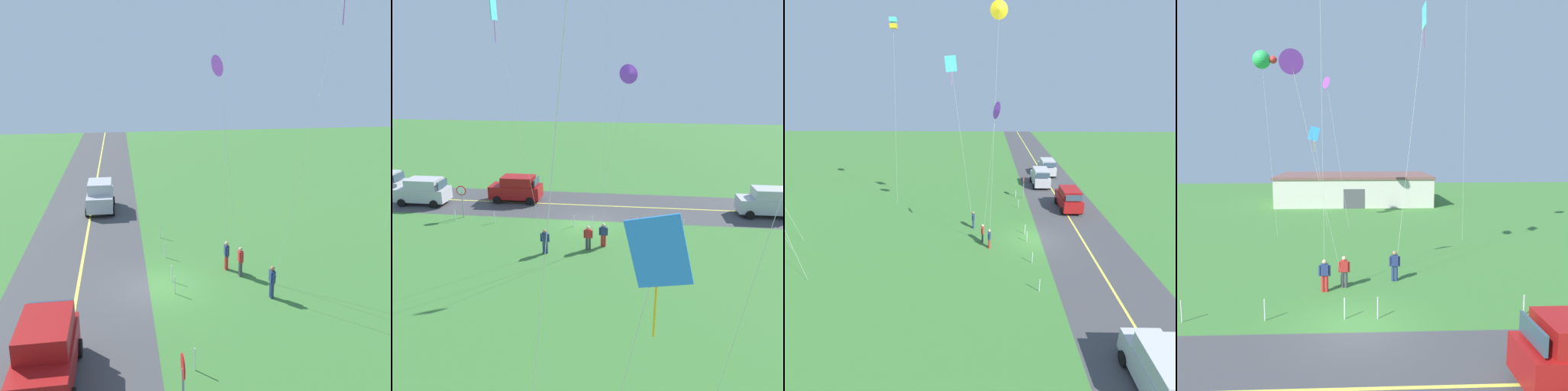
% 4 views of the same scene
% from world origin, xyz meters
% --- Properties ---
extents(ground_plane, '(120.00, 120.00, 0.10)m').
position_xyz_m(ground_plane, '(0.00, 0.00, -0.05)').
color(ground_plane, '#3D7533').
extents(asphalt_road, '(120.00, 7.00, 0.00)m').
position_xyz_m(asphalt_road, '(0.00, -4.00, 0.00)').
color(asphalt_road, '#424244').
rests_on(asphalt_road, ground).
extents(road_centre_stripe, '(120.00, 0.16, 0.00)m').
position_xyz_m(road_centre_stripe, '(0.00, -4.00, 0.01)').
color(road_centre_stripe, '#E5E04C').
rests_on(road_centre_stripe, asphalt_road).
extents(car_suv_foreground, '(4.40, 2.12, 2.24)m').
position_xyz_m(car_suv_foreground, '(6.74, -4.43, 1.15)').
color(car_suv_foreground, maroon).
rests_on(car_suv_foreground, ground).
extents(car_parked_east_near, '(4.40, 2.12, 2.24)m').
position_xyz_m(car_parked_east_near, '(14.44, -2.75, 1.15)').
color(car_parked_east_near, '#B7B7BC').
rests_on(car_parked_east_near, ground).
extents(car_parked_west_far, '(4.40, 2.12, 2.24)m').
position_xyz_m(car_parked_west_far, '(-13.82, -3.28, 1.15)').
color(car_parked_west_far, '#B7B7BC').
rests_on(car_parked_west_far, ground).
extents(stop_sign, '(0.76, 0.08, 2.56)m').
position_xyz_m(stop_sign, '(9.73, -0.10, 1.80)').
color(stop_sign, gray).
rests_on(stop_sign, ground).
extents(person_adult_near, '(0.58, 0.22, 1.60)m').
position_xyz_m(person_adult_near, '(-1.50, 3.80, 0.86)').
color(person_adult_near, red).
rests_on(person_adult_near, ground).
extents(person_adult_companion, '(0.58, 0.22, 1.60)m').
position_xyz_m(person_adult_companion, '(2.02, 5.19, 0.86)').
color(person_adult_companion, navy).
rests_on(person_adult_companion, ground).
extents(person_child_watcher, '(0.58, 0.22, 1.60)m').
position_xyz_m(person_child_watcher, '(-0.57, 4.34, 0.86)').
color(person_child_watcher, '#3F3F47').
rests_on(person_child_watcher, ground).
extents(kite_blue_mid, '(1.69, 2.28, 14.39)m').
position_xyz_m(kite_blue_mid, '(3.63, 6.93, 13.42)').
color(kite_blue_mid, silver).
rests_on(kite_blue_mid, ground).
extents(kite_yellow_high, '(2.83, 1.22, 11.25)m').
position_xyz_m(kite_yellow_high, '(-2.80, 3.50, 10.65)').
color(kite_yellow_high, silver).
rests_on(kite_yellow_high, ground).
extents(kite_pink_drift, '(1.75, 1.79, 8.75)m').
position_xyz_m(kite_pink_drift, '(-3.62, 20.57, 7.91)').
color(kite_pink_drift, silver).
rests_on(kite_pink_drift, ground).
extents(fence_post_0, '(0.05, 0.05, 0.90)m').
position_xyz_m(fence_post_0, '(-6.96, 0.70, 0.45)').
color(fence_post_0, silver).
rests_on(fence_post_0, ground).
extents(fence_post_1, '(0.05, 0.05, 0.90)m').
position_xyz_m(fence_post_1, '(-3.66, 0.70, 0.45)').
color(fence_post_1, silver).
rests_on(fence_post_1, ground).
extents(fence_post_2, '(0.05, 0.05, 0.90)m').
position_xyz_m(fence_post_2, '(-0.45, 0.70, 0.45)').
color(fence_post_2, silver).
rests_on(fence_post_2, ground).
extents(fence_post_3, '(0.05, 0.05, 0.90)m').
position_xyz_m(fence_post_3, '(0.90, 0.70, 0.45)').
color(fence_post_3, silver).
rests_on(fence_post_3, ground).
extents(fence_post_4, '(0.05, 0.05, 0.90)m').
position_xyz_m(fence_post_4, '(6.96, 0.70, 0.45)').
color(fence_post_4, silver).
rests_on(fence_post_4, ground).
extents(fence_post_5, '(0.05, 0.05, 0.90)m').
position_xyz_m(fence_post_5, '(10.03, 0.70, 0.45)').
color(fence_post_5, silver).
rests_on(fence_post_5, ground).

